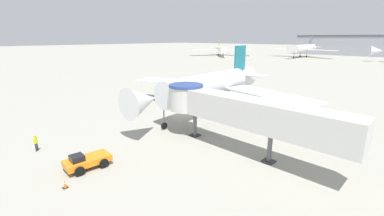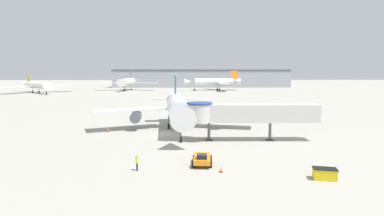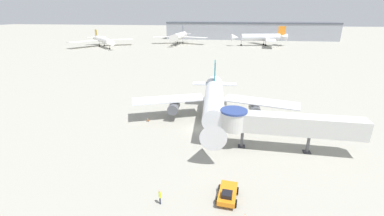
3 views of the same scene
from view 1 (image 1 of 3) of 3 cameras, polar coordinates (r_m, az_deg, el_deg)
name	(u,v)px [view 1 (image 1 of 3)]	position (r m, az deg, el deg)	size (l,w,h in m)	color
ground_plane	(182,114)	(39.86, -2.24, -1.33)	(800.00, 800.00, 0.00)	#9E9B8E
main_airplane	(209,86)	(39.72, 3.80, 4.92)	(32.67, 27.94, 10.10)	silver
jet_bridge	(233,109)	(26.55, 9.18, -0.20)	(20.74, 4.10, 6.10)	silver
pushback_tug_orange	(86,161)	(25.53, -22.40, -10.76)	(2.52, 4.07, 1.48)	orange
traffic_cone_apron_front	(65,184)	(23.32, -26.41, -14.96)	(0.39, 0.39, 0.65)	black
traffic_cone_port_wing	(151,99)	(48.51, -9.01, 1.97)	(0.45, 0.45, 0.74)	black
ground_crew_marshaller	(36,142)	(31.31, -31.41, -6.44)	(0.33, 0.40, 1.79)	#1E2338
background_jet_gray_tail	(303,48)	(167.56, 23.40, 12.05)	(37.58, 32.63, 12.01)	white
background_jet_gold_tail	(221,49)	(170.09, 6.48, 12.87)	(32.45, 32.00, 9.62)	white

